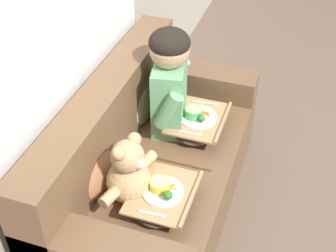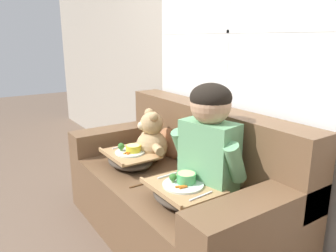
{
  "view_description": "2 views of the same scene",
  "coord_description": "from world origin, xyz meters",
  "px_view_note": "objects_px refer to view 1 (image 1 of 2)",
  "views": [
    {
      "loc": [
        -1.91,
        -0.71,
        2.38
      ],
      "look_at": [
        0.02,
        -0.05,
        0.72
      ],
      "focal_mm": 50.0,
      "sensor_mm": 36.0,
      "label": 1
    },
    {
      "loc": [
        1.73,
        -1.18,
        1.39
      ],
      "look_at": [
        -0.12,
        0.06,
        0.79
      ],
      "focal_mm": 35.0,
      "sensor_mm": 36.0,
      "label": 2
    }
  ],
  "objects_px": {
    "couch": "(150,172)",
    "lap_tray_teddy": "(163,198)",
    "throw_pillow_behind_teddy": "(94,166)",
    "child_figure": "(170,76)",
    "throw_pillow_behind_child": "(140,97)",
    "lap_tray_child": "(198,123)",
    "teddy_bear": "(130,175)"
  },
  "relations": [
    {
      "from": "couch",
      "to": "lap_tray_teddy",
      "type": "xyz_separation_m",
      "value": [
        -0.33,
        -0.2,
        0.18
      ]
    },
    {
      "from": "throw_pillow_behind_teddy",
      "to": "child_figure",
      "type": "xyz_separation_m",
      "value": [
        0.67,
        -0.2,
        0.2
      ]
    },
    {
      "from": "throw_pillow_behind_child",
      "to": "lap_tray_child",
      "type": "relative_size",
      "value": 0.9
    },
    {
      "from": "couch",
      "to": "child_figure",
      "type": "relative_size",
      "value": 2.59
    },
    {
      "from": "couch",
      "to": "teddy_bear",
      "type": "relative_size",
      "value": 4.06
    },
    {
      "from": "teddy_bear",
      "to": "lap_tray_teddy",
      "type": "distance_m",
      "value": 0.22
    },
    {
      "from": "throw_pillow_behind_child",
      "to": "lap_tray_child",
      "type": "xyz_separation_m",
      "value": [
        -0.0,
        -0.39,
        -0.11
      ]
    },
    {
      "from": "throw_pillow_behind_teddy",
      "to": "lap_tray_teddy",
      "type": "height_order",
      "value": "throw_pillow_behind_teddy"
    },
    {
      "from": "lap_tray_child",
      "to": "lap_tray_teddy",
      "type": "distance_m",
      "value": 0.67
    },
    {
      "from": "throw_pillow_behind_teddy",
      "to": "child_figure",
      "type": "distance_m",
      "value": 0.72
    },
    {
      "from": "couch",
      "to": "teddy_bear",
      "type": "xyz_separation_m",
      "value": [
        -0.33,
        -0.02,
        0.3
      ]
    },
    {
      "from": "couch",
      "to": "child_figure",
      "type": "xyz_separation_m",
      "value": [
        0.33,
        -0.01,
        0.5
      ]
    },
    {
      "from": "throw_pillow_behind_child",
      "to": "throw_pillow_behind_teddy",
      "type": "relative_size",
      "value": 0.99
    },
    {
      "from": "throw_pillow_behind_child",
      "to": "lap_tray_child",
      "type": "height_order",
      "value": "throw_pillow_behind_child"
    },
    {
      "from": "throw_pillow_behind_teddy",
      "to": "lap_tray_teddy",
      "type": "distance_m",
      "value": 0.4
    },
    {
      "from": "throw_pillow_behind_child",
      "to": "couch",
      "type": "bearing_deg",
      "value": -150.87
    },
    {
      "from": "couch",
      "to": "lap_tray_teddy",
      "type": "distance_m",
      "value": 0.43
    },
    {
      "from": "teddy_bear",
      "to": "lap_tray_child",
      "type": "xyz_separation_m",
      "value": [
        0.67,
        -0.18,
        -0.11
      ]
    },
    {
      "from": "child_figure",
      "to": "lap_tray_teddy",
      "type": "height_order",
      "value": "child_figure"
    },
    {
      "from": "child_figure",
      "to": "throw_pillow_behind_child",
      "type": "bearing_deg",
      "value": 90.07
    },
    {
      "from": "teddy_bear",
      "to": "lap_tray_teddy",
      "type": "xyz_separation_m",
      "value": [
        0.0,
        -0.18,
        -0.11
      ]
    },
    {
      "from": "lap_tray_child",
      "to": "teddy_bear",
      "type": "bearing_deg",
      "value": 164.61
    },
    {
      "from": "child_figure",
      "to": "lap_tray_child",
      "type": "relative_size",
      "value": 1.63
    },
    {
      "from": "child_figure",
      "to": "couch",
      "type": "bearing_deg",
      "value": 177.55
    },
    {
      "from": "throw_pillow_behind_teddy",
      "to": "lap_tray_child",
      "type": "distance_m",
      "value": 0.78
    },
    {
      "from": "child_figure",
      "to": "lap_tray_teddy",
      "type": "bearing_deg",
      "value": -164.21
    },
    {
      "from": "child_figure",
      "to": "lap_tray_teddy",
      "type": "distance_m",
      "value": 0.76
    },
    {
      "from": "couch",
      "to": "lap_tray_child",
      "type": "relative_size",
      "value": 4.23
    },
    {
      "from": "lap_tray_teddy",
      "to": "teddy_bear",
      "type": "bearing_deg",
      "value": 90.44
    },
    {
      "from": "throw_pillow_behind_teddy",
      "to": "throw_pillow_behind_child",
      "type": "bearing_deg",
      "value": 0.0
    },
    {
      "from": "child_figure",
      "to": "teddy_bear",
      "type": "xyz_separation_m",
      "value": [
        -0.67,
        -0.0,
        -0.2
      ]
    },
    {
      "from": "teddy_bear",
      "to": "lap_tray_teddy",
      "type": "height_order",
      "value": "teddy_bear"
    }
  ]
}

